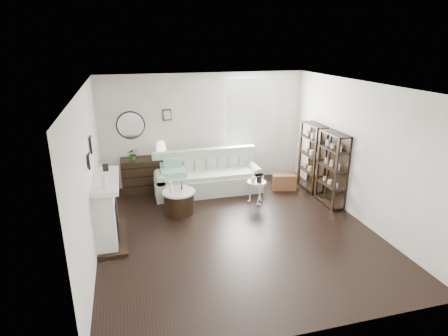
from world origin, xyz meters
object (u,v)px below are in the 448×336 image
object	(u,v)px
sofa	(207,178)
dresser	(148,174)
drum_table	(179,201)
pedestal_table	(257,183)

from	to	relation	value
sofa	dresser	distance (m)	1.42
dresser	drum_table	xyz separation A→B (m)	(0.54, -1.40, -0.16)
sofa	drum_table	xyz separation A→B (m)	(-0.82, -1.00, -0.08)
drum_table	pedestal_table	distance (m)	1.73
sofa	pedestal_table	distance (m)	1.33
drum_table	pedestal_table	xyz separation A→B (m)	(1.71, 0.03, 0.22)
drum_table	sofa	bearing A→B (deg)	50.59
dresser	drum_table	world-z (taller)	dresser
dresser	pedestal_table	world-z (taller)	dresser
dresser	pedestal_table	distance (m)	2.63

